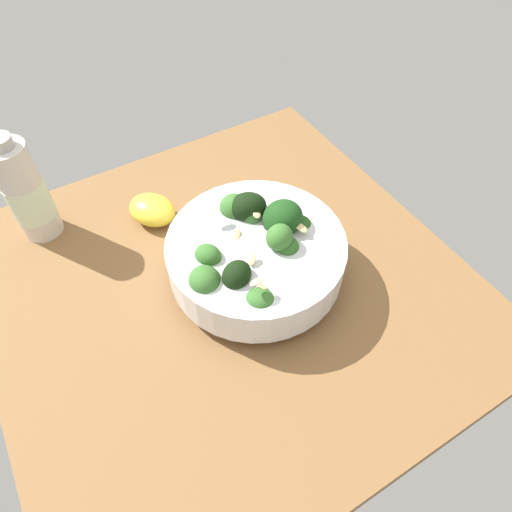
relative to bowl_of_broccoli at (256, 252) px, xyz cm
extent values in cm
cube|color=brown|center=(-3.82, 0.76, -6.17)|extent=(58.29, 58.29, 3.25)
cylinder|color=white|center=(-0.04, -0.15, -3.71)|extent=(12.09, 12.09, 1.69)
cylinder|color=white|center=(-0.04, -0.15, -0.33)|extent=(21.97, 21.97, 5.06)
cylinder|color=silver|center=(-0.04, -0.15, 1.80)|extent=(17.61, 17.61, 0.80)
cylinder|color=#3C7A32|center=(1.10, 5.40, 0.60)|extent=(1.86, 1.43, 1.90)
ellipsoid|color=#2D6023|center=(1.10, 5.40, 2.20)|extent=(4.00, 3.94, 3.43)
cylinder|color=#3C7A32|center=(1.51, 3.82, 1.13)|extent=(1.43, 1.36, 1.28)
ellipsoid|color=#386B2B|center=(1.51, 3.82, 2.51)|extent=(3.42, 4.06, 3.24)
cylinder|color=#3C7A32|center=(-4.62, -3.62, 0.86)|extent=(1.75, 1.75, 1.52)
ellipsoid|color=black|center=(-4.62, -3.62, 2.59)|extent=(5.29, 4.53, 4.10)
cylinder|color=#4A8F3C|center=(0.50, 6.05, 0.86)|extent=(1.75, 1.68, 1.36)
ellipsoid|color=#386B2B|center=(0.50, 6.05, 2.40)|extent=(4.66, 5.04, 5.38)
cylinder|color=#4A8F3C|center=(4.31, 0.77, 1.40)|extent=(2.25, 2.25, 1.39)
ellipsoid|color=#194216|center=(4.31, 0.77, 3.16)|extent=(7.23, 6.77, 5.66)
cylinder|color=#3C7A32|center=(-3.55, -7.33, 0.34)|extent=(1.70, 1.62, 1.29)
ellipsoid|color=#386B2B|center=(-3.55, -7.33, 1.73)|extent=(4.63, 4.81, 3.16)
cylinder|color=#2F662B|center=(6.34, -0.24, 0.31)|extent=(1.47, 1.35, 1.64)
ellipsoid|color=#23511C|center=(6.34, -0.24, 1.82)|extent=(4.30, 4.04, 4.02)
cylinder|color=#589D47|center=(2.07, -1.97, 2.02)|extent=(1.44, 1.26, 1.38)
ellipsoid|color=#386B2B|center=(2.07, -1.97, 3.54)|extent=(4.97, 4.70, 4.50)
cylinder|color=#589D47|center=(1.65, 4.79, 1.20)|extent=(1.73, 1.72, 1.20)
ellipsoid|color=black|center=(1.65, 4.79, 2.97)|extent=(6.29, 6.73, 5.42)
cylinder|color=#4A8F3C|center=(-6.00, 1.06, 0.83)|extent=(1.66, 1.66, 1.38)
ellipsoid|color=#386B2B|center=(-6.00, 1.06, 2.32)|extent=(4.40, 4.24, 3.44)
cylinder|color=#589D47|center=(-7.88, -2.06, 0.23)|extent=(1.96, 1.78, 1.85)
ellipsoid|color=#386B2B|center=(-7.88, -2.06, 2.07)|extent=(5.93, 5.77, 4.83)
cylinder|color=#2F662B|center=(2.82, -2.78, 0.46)|extent=(1.74, 1.56, 1.92)
ellipsoid|color=#2D6023|center=(2.82, -2.78, 2.11)|extent=(4.05, 4.39, 3.42)
ellipsoid|color=#DBBC84|center=(-2.90, 5.28, 4.38)|extent=(1.92, 1.58, 1.26)
ellipsoid|color=#DBBC84|center=(-3.33, -6.69, 4.41)|extent=(2.00, 1.38, 0.75)
ellipsoid|color=#DBBC84|center=(-3.06, -6.17, 2.67)|extent=(1.61, 2.06, 0.77)
ellipsoid|color=#DBBC84|center=(-2.03, -2.62, 2.91)|extent=(1.89, 2.00, 1.15)
ellipsoid|color=#DBBC84|center=(5.24, -1.86, 3.33)|extent=(1.62, 2.06, 0.78)
ellipsoid|color=#DBBC84|center=(-1.61, 1.82, 2.35)|extent=(1.86, 2.03, 0.98)
ellipsoid|color=#DBBC84|center=(1.75, 2.65, 3.48)|extent=(1.84, 2.05, 1.01)
ellipsoid|color=yellow|center=(-7.49, 16.18, -2.70)|extent=(8.17, 8.81, 3.69)
cylinder|color=beige|center=(-21.73, 22.16, 2.67)|extent=(5.23, 5.23, 14.45)
cylinder|color=#B7B2A8|center=(-21.73, 22.16, 10.58)|extent=(2.96, 2.96, 1.37)
cylinder|color=silver|center=(-21.73, 22.16, 1.43)|extent=(5.34, 5.34, 5.68)
camera|label=1|loc=(-18.63, -31.47, 44.12)|focal=32.50mm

